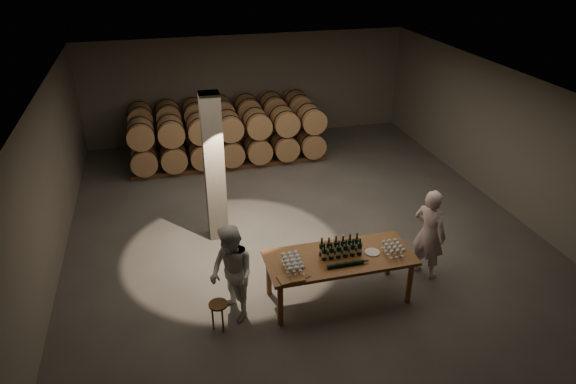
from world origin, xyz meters
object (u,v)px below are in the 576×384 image
object	(u,v)px
person_man	(429,234)
person_woman	(232,274)
bottle_cluster	(341,249)
notebook_near	(297,278)
stool	(219,308)
tasting_table	(339,261)
plate	(372,252)

from	to	relation	value
person_man	person_woman	xyz separation A→B (m)	(-3.78, -0.27, -0.03)
bottle_cluster	notebook_near	distance (m)	1.04
stool	person_man	bearing A→B (deg)	7.67
bottle_cluster	notebook_near	xyz separation A→B (m)	(-0.92, -0.49, -0.11)
bottle_cluster	notebook_near	world-z (taller)	bottle_cluster
bottle_cluster	stool	size ratio (longest dim) A/B	1.39
tasting_table	plate	bearing A→B (deg)	-3.42
person_man	person_woman	world-z (taller)	person_man
tasting_table	plate	distance (m)	0.61
plate	person_woman	world-z (taller)	person_woman
stool	person_man	distance (m)	4.13
notebook_near	person_man	size ratio (longest dim) A/B	0.13
tasting_table	person_woman	xyz separation A→B (m)	(-1.91, -0.00, 0.08)
plate	stool	xyz separation A→B (m)	(-2.79, -0.24, -0.47)
tasting_table	stool	bearing A→B (deg)	-172.80
notebook_near	person_man	xyz separation A→B (m)	(2.76, 0.71, -0.01)
tasting_table	person_man	size ratio (longest dim) A/B	1.43
notebook_near	stool	distance (m)	1.40
tasting_table	person_man	xyz separation A→B (m)	(1.87, 0.27, 0.11)
bottle_cluster	person_woman	world-z (taller)	person_woman
stool	plate	bearing A→B (deg)	4.94
bottle_cluster	person_man	distance (m)	1.86
bottle_cluster	notebook_near	size ratio (longest dim) A/B	3.22
person_man	tasting_table	bearing A→B (deg)	66.56
notebook_near	person_woman	xyz separation A→B (m)	(-1.01, 0.44, -0.03)
tasting_table	notebook_near	bearing A→B (deg)	-153.48
bottle_cluster	person_woman	bearing A→B (deg)	-178.59
notebook_near	bottle_cluster	bearing A→B (deg)	27.77
tasting_table	person_man	bearing A→B (deg)	8.20
bottle_cluster	person_man	xyz separation A→B (m)	(1.85, 0.23, -0.12)
person_man	plate	bearing A→B (deg)	71.86
tasting_table	notebook_near	size ratio (longest dim) A/B	11.33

